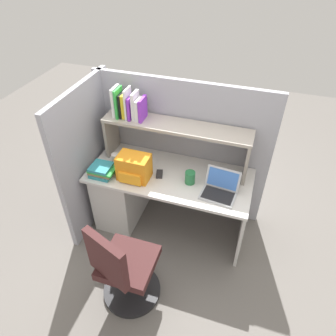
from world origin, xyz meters
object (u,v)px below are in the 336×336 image
computer_mouse (159,174)px  office_chair (124,271)px  snack_canister (190,177)px  backpack (134,168)px  paper_cup (115,158)px  laptop (220,189)px

computer_mouse → office_chair: 0.95m
snack_canister → office_chair: size_ratio=0.13×
snack_canister → office_chair: bearing=-109.9°
backpack → snack_canister: 0.54m
office_chair → snack_canister: bearing=-88.7°
backpack → computer_mouse: size_ratio=2.88×
paper_cup → snack_canister: 0.80m
computer_mouse → office_chair: (-0.01, -0.88, -0.35)m
laptop → computer_mouse: laptop is taller
computer_mouse → snack_canister: 0.31m
computer_mouse → snack_canister: (0.31, -0.01, 0.05)m
computer_mouse → paper_cup: bearing=159.3°
laptop → computer_mouse: bearing=173.3°
laptop → computer_mouse: size_ratio=3.23×
laptop → snack_canister: bearing=168.4°
computer_mouse → office_chair: office_chair is taller
backpack → office_chair: (0.21, -0.78, -0.46)m
backpack → office_chair: bearing=-74.9°
laptop → office_chair: laptop is taller
snack_canister → office_chair: 1.01m
paper_cup → office_chair: bearing=-62.6°
backpack → paper_cup: size_ratio=2.82×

